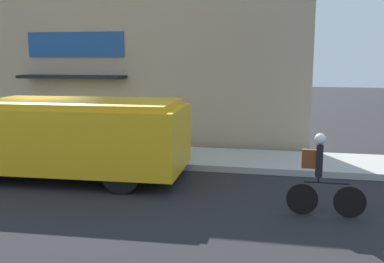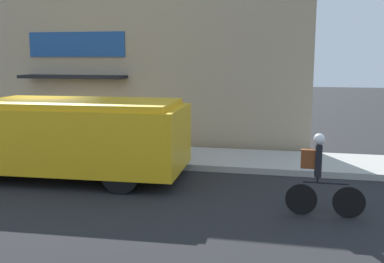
% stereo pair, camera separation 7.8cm
% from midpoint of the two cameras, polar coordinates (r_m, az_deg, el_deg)
% --- Properties ---
extents(ground_plane, '(70.00, 70.00, 0.00)m').
position_cam_midpoint_polar(ground_plane, '(13.49, -17.68, -3.83)').
color(ground_plane, '#232326').
extents(sidewalk, '(28.00, 2.35, 0.17)m').
position_cam_midpoint_polar(sidewalk, '(14.48, -15.39, -2.49)').
color(sidewalk, '#ADAAA3').
rests_on(sidewalk, ground_plane).
extents(storefront, '(14.75, 0.96, 5.69)m').
position_cam_midpoint_polar(storefront, '(15.58, -13.18, 8.66)').
color(storefront, tan).
rests_on(storefront, ground_plane).
extents(school_bus, '(6.36, 2.89, 1.95)m').
position_cam_midpoint_polar(school_bus, '(11.53, -15.19, -0.59)').
color(school_bus, yellow).
rests_on(school_bus, ground_plane).
extents(cyclist, '(1.48, 0.21, 1.60)m').
position_cam_midpoint_polar(cyclist, '(8.85, 16.11, -5.33)').
color(cyclist, black).
rests_on(cyclist, ground_plane).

